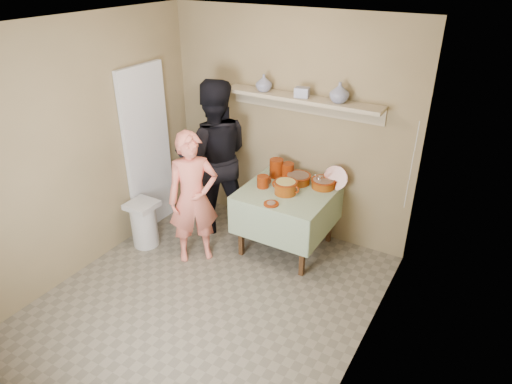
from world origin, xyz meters
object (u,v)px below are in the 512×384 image
Objects in this scene: person_cook at (193,198)px; serving_table at (288,199)px; person_helper at (214,157)px; trash_bin at (144,224)px; cazuela_rice at (286,186)px.

person_cook is 1.54× the size of serving_table.
trash_bin is (-0.48, -0.78, -0.65)m from person_helper.
person_helper is 5.67× the size of cazuela_rice.
trash_bin is at bearing 21.24° from person_helper.
serving_table is at bearing -5.03° from person_cook.
person_helper is 3.34× the size of trash_bin.
person_cook is at bearing -140.34° from serving_table.
person_helper reaches higher than cazuela_rice.
serving_table is 0.22m from cazuela_rice.
person_helper is at bearing 174.72° from cazuela_rice.
person_helper reaches higher than serving_table.
trash_bin is at bearing 144.65° from person_cook.
person_cook is 1.05m from serving_table.
person_cook is at bearing 68.32° from person_helper.
cazuela_rice is (1.00, -0.09, -0.09)m from person_helper.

